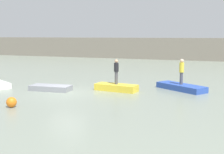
{
  "coord_description": "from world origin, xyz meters",
  "views": [
    {
      "loc": [
        9.69,
        -16.97,
        3.83
      ],
      "look_at": [
        1.87,
        3.47,
        0.72
      ],
      "focal_mm": 47.57,
      "sensor_mm": 36.0,
      "label": 1
    }
  ],
  "objects_px": {
    "person_yellow_shirt": "(182,70)",
    "rowboat_grey": "(51,88)",
    "rowboat_yellow": "(116,87)",
    "person_dark_shirt": "(116,70)",
    "rowboat_blue": "(181,87)",
    "mooring_buoy": "(11,102)"
  },
  "relations": [
    {
      "from": "rowboat_grey",
      "to": "person_dark_shirt",
      "type": "distance_m",
      "value": 4.73
    },
    {
      "from": "rowboat_blue",
      "to": "person_yellow_shirt",
      "type": "distance_m",
      "value": 1.21
    },
    {
      "from": "rowboat_yellow",
      "to": "mooring_buoy",
      "type": "distance_m",
      "value": 7.37
    },
    {
      "from": "rowboat_yellow",
      "to": "rowboat_blue",
      "type": "relative_size",
      "value": 0.8
    },
    {
      "from": "rowboat_yellow",
      "to": "person_yellow_shirt",
      "type": "height_order",
      "value": "person_yellow_shirt"
    },
    {
      "from": "person_yellow_shirt",
      "to": "rowboat_grey",
      "type": "bearing_deg",
      "value": -158.0
    },
    {
      "from": "person_dark_shirt",
      "to": "mooring_buoy",
      "type": "height_order",
      "value": "person_dark_shirt"
    },
    {
      "from": "rowboat_blue",
      "to": "person_yellow_shirt",
      "type": "height_order",
      "value": "person_yellow_shirt"
    },
    {
      "from": "rowboat_grey",
      "to": "rowboat_blue",
      "type": "relative_size",
      "value": 0.77
    },
    {
      "from": "rowboat_yellow",
      "to": "person_dark_shirt",
      "type": "distance_m",
      "value": 1.19
    },
    {
      "from": "rowboat_yellow",
      "to": "person_yellow_shirt",
      "type": "bearing_deg",
      "value": 30.8
    },
    {
      "from": "person_dark_shirt",
      "to": "mooring_buoy",
      "type": "distance_m",
      "value": 7.46
    },
    {
      "from": "person_yellow_shirt",
      "to": "mooring_buoy",
      "type": "relative_size",
      "value": 3.21
    },
    {
      "from": "person_dark_shirt",
      "to": "mooring_buoy",
      "type": "xyz_separation_m",
      "value": [
        -3.6,
        -6.43,
        -1.14
      ]
    },
    {
      "from": "rowboat_grey",
      "to": "rowboat_blue",
      "type": "height_order",
      "value": "rowboat_blue"
    },
    {
      "from": "person_dark_shirt",
      "to": "person_yellow_shirt",
      "type": "bearing_deg",
      "value": 24.39
    },
    {
      "from": "rowboat_blue",
      "to": "person_dark_shirt",
      "type": "xyz_separation_m",
      "value": [
        -4.14,
        -1.88,
        1.22
      ]
    },
    {
      "from": "rowboat_yellow",
      "to": "person_dark_shirt",
      "type": "bearing_deg",
      "value": -173.59
    },
    {
      "from": "rowboat_grey",
      "to": "rowboat_blue",
      "type": "xyz_separation_m",
      "value": [
        8.44,
        3.41,
        0.02
      ]
    },
    {
      "from": "rowboat_grey",
      "to": "person_dark_shirt",
      "type": "relative_size",
      "value": 1.65
    },
    {
      "from": "person_dark_shirt",
      "to": "rowboat_grey",
      "type": "bearing_deg",
      "value": -160.37
    },
    {
      "from": "rowboat_blue",
      "to": "rowboat_yellow",
      "type": "bearing_deg",
      "value": -122.2
    }
  ]
}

